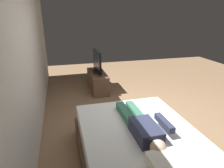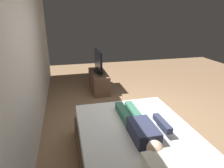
# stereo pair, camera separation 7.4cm
# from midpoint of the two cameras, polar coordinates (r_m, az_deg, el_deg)

# --- Properties ---
(ground_plane) EXTENTS (10.00, 10.00, 0.00)m
(ground_plane) POSITION_cam_midpoint_polar(r_m,az_deg,el_deg) (3.84, 10.06, -11.55)
(ground_plane) COLOR #8C6B4C
(back_wall) EXTENTS (6.40, 0.10, 2.80)m
(back_wall) POSITION_cam_midpoint_polar(r_m,az_deg,el_deg) (3.47, -22.35, 8.73)
(back_wall) COLOR silver
(back_wall) RESTS_ON ground
(bed) EXTENTS (2.07, 1.55, 0.54)m
(bed) POSITION_cam_midpoint_polar(r_m,az_deg,el_deg) (2.78, 8.36, -18.65)
(bed) COLOR brown
(bed) RESTS_ON ground
(person) EXTENTS (1.26, 0.46, 0.18)m
(person) POSITION_cam_midpoint_polar(r_m,az_deg,el_deg) (2.60, 9.01, -11.99)
(person) COLOR #2D334C
(person) RESTS_ON bed
(remote) EXTENTS (0.15, 0.04, 0.02)m
(remote) POSITION_cam_midpoint_polar(r_m,az_deg,el_deg) (2.91, 15.30, -10.40)
(remote) COLOR black
(remote) RESTS_ON bed
(tv_stand) EXTENTS (1.10, 0.40, 0.50)m
(tv_stand) POSITION_cam_midpoint_polar(r_m,az_deg,el_deg) (5.30, -3.46, 0.78)
(tv_stand) COLOR brown
(tv_stand) RESTS_ON ground
(tv) EXTENTS (0.88, 0.20, 0.59)m
(tv) POSITION_cam_midpoint_polar(r_m,az_deg,el_deg) (5.15, -3.58, 6.41)
(tv) COLOR black
(tv) RESTS_ON tv_stand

